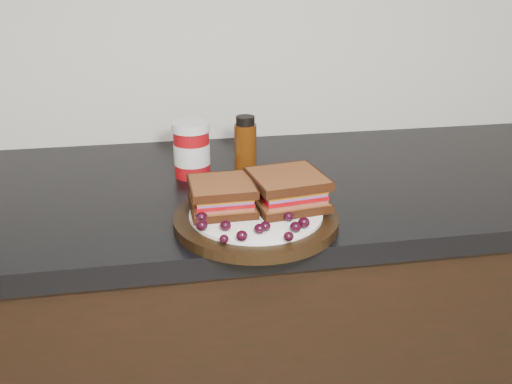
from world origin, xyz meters
TOP-DOWN VIEW (x-y plane):
  - base_cabinets at (0.00, 1.70)m, footprint 3.96×0.58m
  - countertop at (0.00, 1.70)m, footprint 3.98×0.60m
  - plate at (0.27, 1.50)m, footprint 0.28×0.28m
  - sandwich_left at (0.21, 1.52)m, footprint 0.11×0.11m
  - sandwich_right at (0.32, 1.52)m, footprint 0.14×0.14m
  - grape_0 at (0.17, 1.45)m, footprint 0.02×0.02m
  - grape_1 at (0.21, 1.44)m, footprint 0.02×0.02m
  - grape_2 at (0.20, 1.40)m, footprint 0.01×0.01m
  - grape_3 at (0.23, 1.40)m, footprint 0.02×0.02m
  - grape_4 at (0.26, 1.42)m, footprint 0.02×0.02m
  - grape_5 at (0.27, 1.43)m, footprint 0.02×0.02m
  - grape_6 at (0.30, 1.39)m, footprint 0.02×0.02m
  - grape_7 at (0.31, 1.42)m, footprint 0.02×0.02m
  - grape_8 at (0.33, 1.43)m, footprint 0.02×0.02m
  - grape_9 at (0.31, 1.46)m, footprint 0.02×0.02m
  - grape_10 at (0.35, 1.48)m, footprint 0.02×0.02m
  - grape_11 at (0.34, 1.49)m, footprint 0.02×0.02m
  - grape_12 at (0.34, 1.52)m, footprint 0.02×0.02m
  - grape_13 at (0.33, 1.54)m, footprint 0.02×0.02m
  - grape_14 at (0.22, 1.55)m, footprint 0.02×0.02m
  - grape_15 at (0.22, 1.52)m, footprint 0.02×0.02m
  - grape_16 at (0.20, 1.52)m, footprint 0.02×0.02m
  - grape_17 at (0.19, 1.50)m, footprint 0.02×0.02m
  - grape_18 at (0.17, 1.47)m, footprint 0.02×0.02m
  - grape_19 at (0.20, 1.55)m, footprint 0.02×0.02m
  - grape_20 at (0.20, 1.50)m, footprint 0.02×0.02m
  - grape_21 at (0.20, 1.51)m, footprint 0.02×0.02m
  - condiment_jar at (0.18, 1.75)m, footprint 0.09×0.09m
  - oil_bottle at (0.28, 1.73)m, footprint 0.05×0.05m

SIDE VIEW (x-z plane):
  - base_cabinets at x=0.00m, z-range 0.00..0.86m
  - countertop at x=0.00m, z-range 0.86..0.90m
  - plate at x=0.27m, z-range 0.90..0.92m
  - grape_2 at x=0.20m, z-range 0.92..0.94m
  - grape_12 at x=0.34m, z-range 0.92..0.94m
  - grape_6 at x=0.30m, z-range 0.92..0.94m
  - grape_21 at x=0.20m, z-range 0.92..0.94m
  - grape_10 at x=0.35m, z-range 0.92..0.94m
  - grape_19 at x=0.20m, z-range 0.92..0.94m
  - grape_16 at x=0.20m, z-range 0.92..0.94m
  - grape_5 at x=0.27m, z-range 0.92..0.94m
  - grape_4 at x=0.26m, z-range 0.92..0.94m
  - grape_17 at x=0.19m, z-range 0.92..0.94m
  - grape_9 at x=0.31m, z-range 0.92..0.94m
  - grape_1 at x=0.21m, z-range 0.92..0.94m
  - grape_3 at x=0.23m, z-range 0.92..0.94m
  - grape_7 at x=0.31m, z-range 0.92..0.94m
  - grape_14 at x=0.22m, z-range 0.92..0.94m
  - grape_0 at x=0.17m, z-range 0.92..0.94m
  - grape_13 at x=0.33m, z-range 0.92..0.94m
  - grape_8 at x=0.33m, z-range 0.92..0.94m
  - grape_20 at x=0.20m, z-range 0.92..0.94m
  - grape_11 at x=0.34m, z-range 0.92..0.94m
  - grape_15 at x=0.22m, z-range 0.92..0.94m
  - grape_18 at x=0.17m, z-range 0.92..0.94m
  - sandwich_left at x=0.21m, z-range 0.92..0.97m
  - sandwich_right at x=0.32m, z-range 0.92..0.98m
  - condiment_jar at x=0.18m, z-range 0.90..1.01m
  - oil_bottle at x=0.28m, z-range 0.90..1.03m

